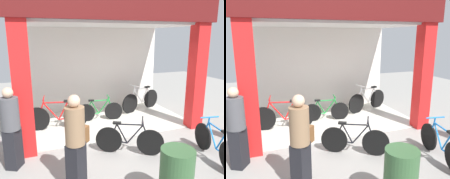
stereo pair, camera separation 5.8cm
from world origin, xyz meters
The scene contains 10 objects.
ground_plane centered at (0.00, 0.00, 0.00)m, with size 17.82×17.82×0.00m, color gray.
shop_facade centered at (0.00, 1.40, 1.92)m, with size 5.11×2.99×3.57m.
bicycle_inside_0 centered at (-0.13, 1.39, 0.32)m, with size 1.42×0.39×0.79m.
bicycle_inside_1 centered at (1.55, 1.86, 0.38)m, with size 1.65×0.62×0.95m.
bicycle_inside_2 centered at (-1.46, 1.17, 0.38)m, with size 1.73×0.48×0.96m.
bicycle_parked_0 centered at (-0.15, -0.78, 0.33)m, with size 1.34×0.79×0.84m.
bicycle_parked_1 centered at (1.46, -1.65, 0.35)m, with size 0.44×1.55×0.86m.
pedestrian_0 centered at (-2.52, -0.46, 0.85)m, with size 0.47×0.47×1.65m.
pedestrian_2 centered at (-1.48, -1.54, 0.86)m, with size 0.54×0.53×1.68m.
trash_bin centered at (-0.14, -2.48, 0.47)m, with size 0.52×0.52×0.94m, color #335933.
Camera 1 is at (-2.15, -5.01, 2.58)m, focal length 36.52 mm.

